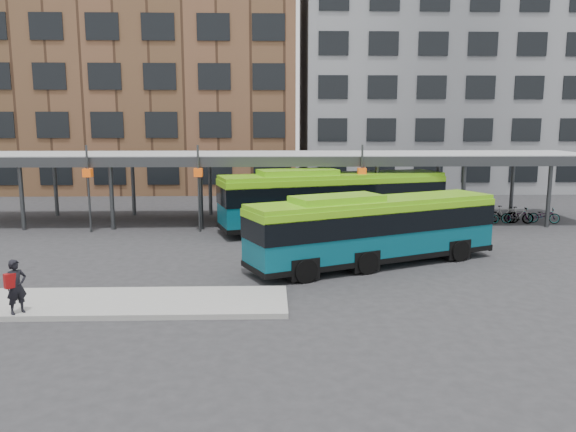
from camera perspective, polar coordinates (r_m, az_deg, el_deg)
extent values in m
plane|color=#28282B|center=(21.96, -4.26, -6.44)|extent=(120.00, 120.00, 0.00)
cube|color=gray|center=(20.12, -20.68, -8.28)|extent=(14.00, 3.00, 0.18)
cube|color=#999B9E|center=(34.16, -3.40, 6.11)|extent=(40.00, 6.00, 0.35)
cube|color=#383A3D|center=(31.18, -3.55, 5.50)|extent=(40.00, 0.15, 0.55)
cylinder|color=#383A3D|center=(34.79, -25.43, 1.79)|extent=(0.24, 0.24, 3.80)
cylinder|color=#383A3D|center=(39.39, -22.54, 2.78)|extent=(0.24, 0.24, 3.80)
cylinder|color=#383A3D|center=(33.10, -17.48, 1.92)|extent=(0.24, 0.24, 3.80)
cylinder|color=#383A3D|center=(37.90, -15.45, 2.93)|extent=(0.24, 0.24, 3.80)
cylinder|color=#383A3D|center=(32.11, -8.85, 2.03)|extent=(0.24, 0.24, 3.80)
cylinder|color=#383A3D|center=(37.04, -7.91, 3.04)|extent=(0.24, 0.24, 3.80)
cylinder|color=#383A3D|center=(31.87, 0.11, 2.09)|extent=(0.24, 0.24, 3.80)
cylinder|color=#383A3D|center=(36.84, -0.14, 3.09)|extent=(0.24, 0.24, 3.80)
cylinder|color=#383A3D|center=(32.42, 8.98, 2.09)|extent=(0.24, 0.24, 3.80)
cylinder|color=#383A3D|center=(37.31, 7.57, 3.09)|extent=(0.24, 0.24, 3.80)
cylinder|color=#383A3D|center=(33.71, 17.37, 2.06)|extent=(0.24, 0.24, 3.80)
cylinder|color=#383A3D|center=(38.43, 14.96, 3.04)|extent=(0.24, 0.24, 3.80)
cylinder|color=#383A3D|center=(35.66, 24.99, 1.98)|extent=(0.24, 0.24, 3.80)
cylinder|color=#383A3D|center=(40.15, 21.82, 2.94)|extent=(0.24, 0.24, 3.80)
cylinder|color=#383A3D|center=(32.57, -19.59, 2.58)|extent=(0.12, 0.12, 4.80)
cube|color=#D64C0C|center=(32.48, -19.68, 4.15)|extent=(0.45, 0.45, 0.45)
cylinder|color=#383A3D|center=(31.26, -9.05, 2.74)|extent=(0.12, 0.12, 4.80)
cube|color=#D64C0C|center=(31.17, -9.10, 4.39)|extent=(0.45, 0.45, 0.45)
cylinder|color=#383A3D|center=(31.41, 7.48, 2.81)|extent=(0.12, 0.12, 4.80)
cube|color=#D64C0C|center=(31.31, 7.51, 4.45)|extent=(0.45, 0.45, 0.45)
cube|color=brown|center=(54.44, -13.81, 14.50)|extent=(26.00, 14.00, 22.00)
cube|color=slate|center=(55.31, 14.43, 13.36)|extent=(24.00, 14.00, 20.00)
cube|color=#084C5D|center=(24.04, 8.77, -1.47)|extent=(11.13, 6.73, 2.33)
cube|color=black|center=(23.96, 8.80, -0.38)|extent=(11.19, 6.80, 0.88)
cube|color=#6BBA13|center=(23.84, 8.85, 1.49)|extent=(11.09, 6.64, 0.19)
cube|color=#6BBA13|center=(22.80, 5.02, 1.68)|extent=(4.08, 3.06, 0.33)
cube|color=black|center=(24.26, 8.71, -3.91)|extent=(11.20, 6.80, 0.22)
cylinder|color=black|center=(25.70, 17.01, -3.40)|extent=(0.96, 0.64, 0.93)
cylinder|color=black|center=(27.35, 13.77, -2.49)|extent=(0.96, 0.64, 0.93)
cylinder|color=black|center=(22.73, 8.02, -4.74)|extent=(0.96, 0.64, 0.93)
cylinder|color=black|center=(24.59, 5.06, -3.59)|extent=(0.96, 0.64, 0.93)
cylinder|color=black|center=(21.33, 1.77, -5.60)|extent=(0.96, 0.64, 0.93)
cylinder|color=black|center=(23.30, -0.84, -4.29)|extent=(0.96, 0.64, 0.93)
cube|color=#084C5D|center=(31.40, 4.60, 1.54)|extent=(12.84, 6.00, 2.63)
cube|color=black|center=(31.33, 4.62, 2.49)|extent=(12.91, 6.08, 1.00)
cube|color=#6BBA13|center=(31.23, 4.64, 4.11)|extent=(12.81, 5.90, 0.21)
cube|color=#6BBA13|center=(30.48, 0.98, 4.41)|extent=(4.56, 2.98, 0.37)
cube|color=black|center=(31.58, 4.58, -0.60)|extent=(12.92, 6.08, 0.25)
cylinder|color=black|center=(32.29, 12.36, -0.51)|extent=(1.10, 0.59, 1.05)
cylinder|color=black|center=(34.49, 10.24, 0.19)|extent=(1.10, 0.59, 1.05)
cylinder|color=black|center=(29.95, 3.27, -1.08)|extent=(1.10, 0.59, 1.05)
cylinder|color=black|center=(32.32, 1.65, -0.28)|extent=(1.10, 0.59, 1.05)
cylinder|color=black|center=(28.98, -2.55, -1.43)|extent=(1.10, 0.59, 1.05)
cylinder|color=black|center=(31.42, -3.78, -0.58)|extent=(1.10, 0.59, 1.05)
imported|color=black|center=(19.29, -25.87, -6.47)|extent=(0.72, 0.73, 1.70)
cube|color=maroon|center=(19.16, -26.41, -5.91)|extent=(0.35, 0.36, 0.45)
imported|color=slate|center=(34.84, 14.80, -0.02)|extent=(1.75, 0.84, 0.88)
imported|color=slate|center=(35.37, 15.71, 0.20)|extent=(1.76, 0.81, 1.02)
imported|color=slate|center=(35.31, 17.26, 0.01)|extent=(1.82, 1.08, 0.90)
imported|color=slate|center=(35.66, 17.56, 0.18)|extent=(1.75, 0.66, 1.03)
imported|color=slate|center=(35.71, 19.40, -0.05)|extent=(1.67, 0.82, 0.84)
imported|color=slate|center=(36.29, 21.09, 0.16)|extent=(1.81, 0.98, 1.04)
imported|color=slate|center=(36.38, 22.24, 0.04)|extent=(1.89, 0.90, 0.96)
imported|color=slate|center=(36.36, 22.41, 0.07)|extent=(1.76, 0.77, 1.02)
imported|color=slate|center=(37.16, 24.56, 0.05)|extent=(1.89, 1.11, 0.94)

